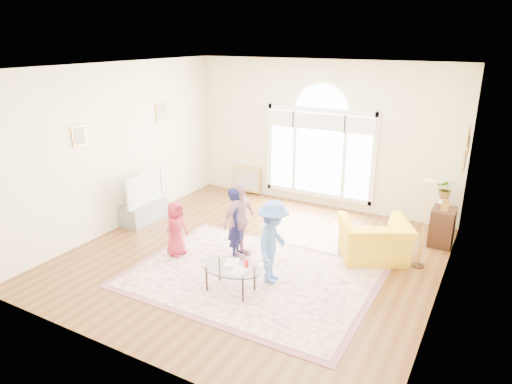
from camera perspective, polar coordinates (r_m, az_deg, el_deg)
The scene contains 17 objects.
ground at distance 8.05m, azimuth -0.35°, elevation -8.03°, with size 6.00×6.00×0.00m, color #593014.
room_shell at distance 9.95m, azimuth 7.76°, elevation 6.70°, with size 6.00×6.00×6.00m.
area_rug at distance 7.40m, azimuth -0.60°, elevation -10.53°, with size 3.60×2.60×0.02m, color beige.
rug_border at distance 7.40m, azimuth -0.60°, elevation -10.56°, with size 3.80×2.80×0.01m, color #8C5360.
tv_console at distance 9.70m, azimuth -13.77°, elevation -2.40°, with size 0.45×1.00×0.42m, color gray.
television at distance 9.52m, azimuth -13.98°, elevation 0.58°, with size 0.17×1.12×0.65m.
coffee_table at distance 6.85m, azimuth -3.20°, elevation -9.45°, with size 0.98×0.64×0.54m.
armchair at distance 8.04m, azimuth 14.57°, elevation -5.89°, with size 1.10×0.96×0.72m, color gold.
side_cabinet at distance 9.00m, azimuth 22.24°, elevation -4.07°, with size 0.40×0.50×0.70m, color black.
floor_lamp at distance 7.70m, azimuth 20.66°, elevation -0.23°, with size 0.30×0.30×1.51m.
plant_pedestal at distance 9.55m, azimuth 22.25°, elevation -2.75°, with size 0.20×0.20×0.70m, color white.
potted_plant at distance 9.38m, azimuth 22.67°, elevation 0.37°, with size 0.36×0.31×0.40m, color #33722D.
leaning_picture at distance 11.21m, azimuth -1.26°, elevation -0.05°, with size 0.80×0.05×0.62m, color tan.
child_red at distance 8.00m, azimuth -9.98°, elevation -4.52°, with size 0.47×0.31×0.97m, color maroon.
child_navy at distance 7.75m, azimuth -2.37°, elevation -3.88°, with size 0.46×0.30×1.25m, color #111336.
child_pink at distance 7.74m, azimuth -2.12°, elevation -3.51°, with size 0.79×0.33×1.35m, color #CC919D.
child_blue at distance 6.98m, azimuth 2.16°, elevation -6.29°, with size 0.85×0.49×1.32m, color #4A76BF.
Camera 1 is at (3.52, -6.24, 3.66)m, focal length 32.00 mm.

